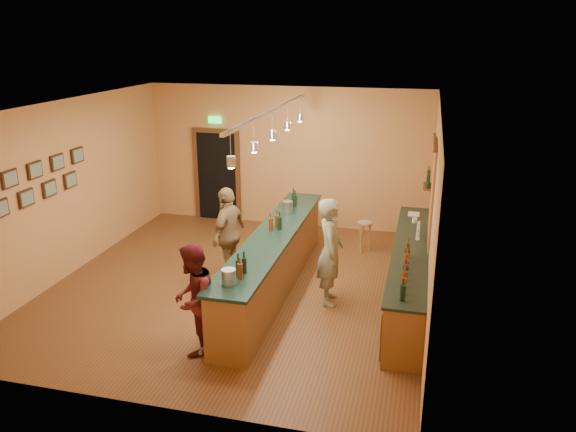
% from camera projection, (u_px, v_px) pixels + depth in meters
% --- Properties ---
extents(floor, '(7.00, 7.00, 0.00)m').
position_uv_depth(floor, '(239.00, 285.00, 10.09)').
color(floor, '#5D301A').
rests_on(floor, ground).
extents(ceiling, '(6.50, 7.00, 0.02)m').
position_uv_depth(ceiling, '(234.00, 106.00, 9.08)').
color(ceiling, silver).
rests_on(ceiling, wall_back).
extents(wall_back, '(6.50, 0.02, 3.20)m').
position_uv_depth(wall_back, '(287.00, 157.00, 12.81)').
color(wall_back, tan).
rests_on(wall_back, floor).
extents(wall_front, '(6.50, 0.02, 3.20)m').
position_uv_depth(wall_front, '(136.00, 286.00, 6.36)').
color(wall_front, tan).
rests_on(wall_front, floor).
extents(wall_left, '(0.02, 7.00, 3.20)m').
position_uv_depth(wall_left, '(70.00, 188.00, 10.34)').
color(wall_left, tan).
rests_on(wall_left, floor).
extents(wall_right, '(0.02, 7.00, 3.20)m').
position_uv_depth(wall_right, '(432.00, 214.00, 8.84)').
color(wall_right, tan).
rests_on(wall_right, floor).
extents(doorway, '(1.15, 0.09, 2.48)m').
position_uv_depth(doorway, '(217.00, 173.00, 13.33)').
color(doorway, black).
rests_on(doorway, wall_back).
extents(tapestry, '(0.03, 1.40, 1.60)m').
position_uv_depth(tapestry, '(432.00, 192.00, 9.13)').
color(tapestry, maroon).
rests_on(tapestry, wall_right).
extents(bottle_shelf, '(0.17, 0.55, 0.54)m').
position_uv_depth(bottle_shelf, '(429.00, 180.00, 10.59)').
color(bottle_shelf, '#472615').
rests_on(bottle_shelf, wall_right).
extents(picture_grid, '(0.06, 2.20, 0.70)m').
position_uv_depth(picture_grid, '(43.00, 180.00, 9.53)').
color(picture_grid, '#382111').
rests_on(picture_grid, wall_left).
extents(back_counter, '(0.60, 4.55, 1.27)m').
position_uv_depth(back_counter, '(410.00, 273.00, 9.42)').
color(back_counter, brown).
rests_on(back_counter, floor).
extents(tasting_bar, '(0.73, 5.10, 1.38)m').
position_uv_depth(tasting_bar, '(273.00, 257.00, 9.75)').
color(tasting_bar, brown).
rests_on(tasting_bar, floor).
extents(pendant_track, '(0.11, 4.60, 0.50)m').
position_uv_depth(pendant_track, '(272.00, 121.00, 9.00)').
color(pendant_track, silver).
rests_on(pendant_track, ceiling).
extents(bartender, '(0.55, 0.73, 1.82)m').
position_uv_depth(bartender, '(330.00, 252.00, 9.20)').
color(bartender, gray).
rests_on(bartender, floor).
extents(customer_a, '(0.69, 0.84, 1.62)m').
position_uv_depth(customer_a, '(193.00, 299.00, 7.79)').
color(customer_a, '#59191E').
rests_on(customer_a, floor).
extents(customer_b, '(0.59, 1.08, 1.74)m').
position_uv_depth(customer_b, '(229.00, 234.00, 10.10)').
color(customer_b, '#997A51').
rests_on(customer_b, floor).
extents(bar_stool, '(0.31, 0.31, 0.63)m').
position_uv_depth(bar_stool, '(365.00, 229.00, 11.51)').
color(bar_stool, olive).
rests_on(bar_stool, floor).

